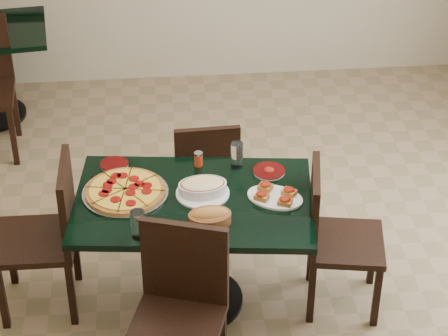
{
  "coord_description": "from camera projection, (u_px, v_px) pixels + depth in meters",
  "views": [
    {
      "loc": [
        -0.3,
        -3.98,
        3.55
      ],
      "look_at": [
        0.07,
        0.0,
        0.87
      ],
      "focal_mm": 70.0,
      "sensor_mm": 36.0,
      "label": 1
    }
  ],
  "objects": [
    {
      "name": "floor",
      "position": [
        212.0,
        287.0,
        5.3
      ],
      "size": [
        5.5,
        5.5,
        0.0
      ],
      "primitive_type": "plane",
      "color": "#80664A",
      "rests_on": "ground"
    },
    {
      "name": "main_table",
      "position": [
        194.0,
        225.0,
        4.88
      ],
      "size": [
        1.39,
        0.98,
        0.75
      ],
      "rotation": [
        0.0,
        0.0,
        -0.12
      ],
      "color": "black",
      "rests_on": "floor"
    },
    {
      "name": "chair_far",
      "position": [
        206.0,
        172.0,
        5.49
      ],
      "size": [
        0.42,
        0.42,
        0.86
      ],
      "rotation": [
        0.0,
        0.0,
        3.19
      ],
      "color": "black",
      "rests_on": "floor"
    },
    {
      "name": "chair_near",
      "position": [
        180.0,
        304.0,
        4.39
      ],
      "size": [
        0.56,
        0.56,
        0.96
      ],
      "rotation": [
        0.0,
        0.0,
        -0.31
      ],
      "color": "black",
      "rests_on": "floor"
    },
    {
      "name": "chair_right",
      "position": [
        332.0,
        232.0,
        4.92
      ],
      "size": [
        0.49,
        0.49,
        0.91
      ],
      "rotation": [
        0.0,
        0.0,
        1.4
      ],
      "color": "black",
      "rests_on": "floor"
    },
    {
      "name": "chair_left",
      "position": [
        50.0,
        229.0,
        4.9
      ],
      "size": [
        0.45,
        0.45,
        0.96
      ],
      "rotation": [
        0.0,
        0.0,
        -1.58
      ],
      "color": "black",
      "rests_on": "floor"
    },
    {
      "name": "pepperoni_pizza",
      "position": [
        125.0,
        191.0,
        4.81
      ],
      "size": [
        0.48,
        0.48,
        0.04
      ],
      "rotation": [
        0.0,
        0.0,
        -0.18
      ],
      "color": "#BBBAC2",
      "rests_on": "main_table"
    },
    {
      "name": "lasagna_casserole",
      "position": [
        203.0,
        187.0,
        4.79
      ],
      "size": [
        0.3,
        0.3,
        0.09
      ],
      "rotation": [
        0.0,
        0.0,
        0.08
      ],
      "color": "silver",
      "rests_on": "main_table"
    },
    {
      "name": "bread_basket",
      "position": [
        210.0,
        217.0,
        4.58
      ],
      "size": [
        0.24,
        0.17,
        0.1
      ],
      "rotation": [
        0.0,
        0.0,
        0.07
      ],
      "color": "brown",
      "rests_on": "main_table"
    },
    {
      "name": "bruschetta_platter",
      "position": [
        275.0,
        195.0,
        4.77
      ],
      "size": [
        0.38,
        0.34,
        0.05
      ],
      "rotation": [
        0.0,
        0.0,
        -0.5
      ],
      "color": "silver",
      "rests_on": "main_table"
    },
    {
      "name": "side_plate_near",
      "position": [
        174.0,
        236.0,
        4.49
      ],
      "size": [
        0.17,
        0.17,
        0.02
      ],
      "rotation": [
        0.0,
        0.0,
        -0.1
      ],
      "color": "silver",
      "rests_on": "main_table"
    },
    {
      "name": "side_plate_far_r",
      "position": [
        269.0,
        171.0,
        4.99
      ],
      "size": [
        0.18,
        0.18,
        0.03
      ],
      "rotation": [
        0.0,
        0.0,
        -0.34
      ],
      "color": "silver",
      "rests_on": "main_table"
    },
    {
      "name": "side_plate_far_l",
      "position": [
        114.0,
        164.0,
        5.05
      ],
      "size": [
        0.16,
        0.16,
        0.02
      ],
      "rotation": [
        0.0,
        0.0,
        0.23
      ],
      "color": "silver",
      "rests_on": "main_table"
    },
    {
      "name": "napkin_setting",
      "position": [
        167.0,
        237.0,
        4.5
      ],
      "size": [
        0.17,
        0.17,
        0.01
      ],
      "rotation": [
        0.0,
        0.0,
        -0.06
      ],
      "color": "silver",
      "rests_on": "main_table"
    },
    {
      "name": "water_glass_a",
      "position": [
        237.0,
        155.0,
        5.0
      ],
      "size": [
        0.07,
        0.07,
        0.16
      ],
      "primitive_type": "cylinder",
      "color": "silver",
      "rests_on": "main_table"
    },
    {
      "name": "water_glass_b",
      "position": [
        138.0,
        224.0,
        4.46
      ],
      "size": [
        0.07,
        0.07,
        0.16
      ],
      "primitive_type": "cylinder",
      "color": "silver",
      "rests_on": "main_table"
    },
    {
      "name": "pepper_shaker",
      "position": [
        198.0,
        159.0,
        5.03
      ],
      "size": [
        0.05,
        0.05,
        0.09
      ],
      "color": "red",
      "rests_on": "main_table"
    }
  ]
}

